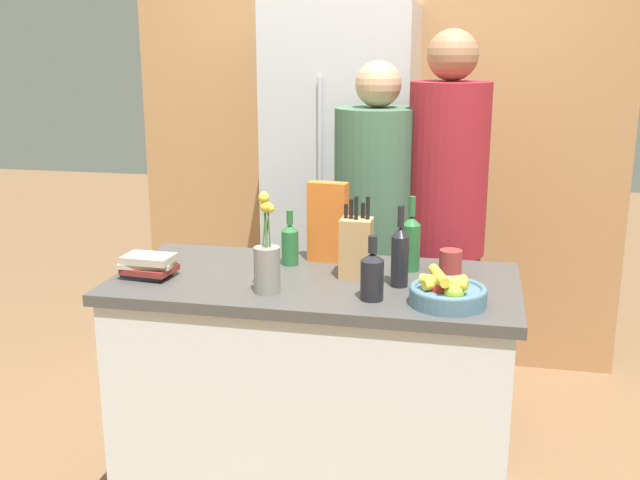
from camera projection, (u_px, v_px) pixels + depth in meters
name	position (u px, v px, depth m)	size (l,w,h in m)	color
kitchen_island	(315.00, 394.00, 2.82)	(1.45, 0.70, 0.92)	silver
back_wall_wood	(376.00, 128.00, 4.07)	(2.65, 0.12, 2.60)	#AD7A4C
refrigerator	(343.00, 200.00, 3.83)	(0.71, 0.63, 1.93)	#B7B7BC
fruit_bowl	(447.00, 293.00, 2.41)	(0.25, 0.25, 0.11)	slate
knife_block	(356.00, 247.00, 2.69)	(0.11, 0.10, 0.30)	tan
flower_vase	(267.00, 261.00, 2.52)	(0.09, 0.09, 0.35)	gray
cereal_box	(328.00, 222.00, 2.88)	(0.16, 0.08, 0.31)	orange
coffee_mug	(450.00, 263.00, 2.70)	(0.08, 0.12, 0.10)	#99332D
book_stack	(148.00, 266.00, 2.70)	(0.20, 0.15, 0.08)	#232328
bottle_oil	(290.00, 243.00, 2.85)	(0.06, 0.06, 0.21)	#286633
bottle_vinegar	(400.00, 255.00, 2.59)	(0.06, 0.06, 0.29)	black
bottle_wine	(411.00, 241.00, 2.77)	(0.07, 0.07, 0.28)	#286633
bottle_water	(372.00, 275.00, 2.45)	(0.08, 0.08, 0.22)	black
person_at_sink	(375.00, 233.00, 3.28)	(0.36, 0.36, 1.68)	#383842
person_in_blue	(446.00, 218.00, 3.19)	(0.34, 0.34, 1.80)	#383842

